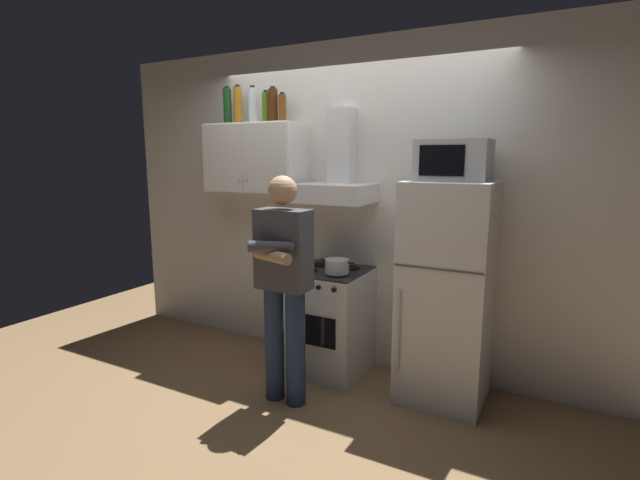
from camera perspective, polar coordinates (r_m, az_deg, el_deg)
The scene contains 15 objects.
ground_plane at distance 3.89m, azimuth 0.00°, elevation -16.91°, with size 7.00×7.00×0.00m, color olive.
back_wall_tiled at distance 4.03m, azimuth 4.05°, elevation 4.12°, with size 4.80×0.10×2.70m, color silver.
upper_cabinet at distance 4.24m, azimuth -7.87°, elevation 9.77°, with size 0.90×0.37×0.60m.
stove_oven at distance 3.94m, azimuth 1.09°, elevation -9.68°, with size 0.60×0.62×0.87m.
range_hood at distance 3.83m, azimuth 2.02°, elevation 7.55°, with size 0.60×0.44×0.75m.
refrigerator at distance 3.52m, azimuth 15.08°, elevation -6.20°, with size 0.60×0.62×1.60m.
microwave at distance 3.41m, azimuth 15.88°, elevation 9.25°, with size 0.48×0.37×0.28m.
person_standing at distance 3.33m, azimuth -4.44°, elevation -5.04°, with size 0.38×0.33×1.64m.
cooking_pot at distance 3.64m, azimuth 2.08°, elevation -3.19°, with size 0.29×0.19×0.11m.
bottle_liquor_amber at distance 4.38m, azimuth -9.89°, elevation 15.75°, with size 0.08×0.08×0.33m.
bottle_beer_brown at distance 4.09m, azimuth -4.57°, elevation 15.63°, with size 0.07×0.07×0.24m.
bottle_wine_green at distance 4.43m, azimuth -11.12°, elevation 15.59°, with size 0.07×0.07×0.33m.
bottle_vodka_clear at distance 4.28m, azimuth -8.14°, elevation 15.82°, with size 0.08×0.08×0.32m.
bottle_rum_dark at distance 4.14m, azimuth -5.69°, elevation 15.90°, with size 0.08×0.08×0.29m.
bottle_olive_oil at distance 4.21m, azimuth -6.57°, elevation 15.65°, with size 0.06×0.06×0.27m.
Camera 1 is at (1.64, -3.06, 1.77)m, focal length 26.46 mm.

